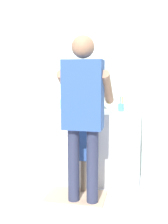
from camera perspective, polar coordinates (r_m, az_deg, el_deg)
ground_plane at (r=3.33m, az=-0.57°, el=-15.62°), size 14.00×14.00×0.00m
back_wall at (r=3.65m, az=1.60°, el=8.28°), size 4.40×0.08×2.70m
vanity_cabinet at (r=3.46m, az=0.54°, el=-6.97°), size 1.33×0.54×0.88m
sink_basin at (r=3.35m, az=0.48°, el=1.16°), size 0.37×0.37×0.11m
faucet at (r=3.56m, az=1.23°, el=1.99°), size 0.18×0.14×0.18m
toothbrush_cup at (r=3.36m, az=7.76°, el=1.07°), size 0.07×0.07×0.21m
soap_bottle at (r=3.50m, az=-4.54°, el=1.62°), size 0.06×0.06×0.17m
bath_mat at (r=3.11m, az=-1.66°, el=-17.27°), size 0.64×0.40×0.02m
child_toddler at (r=3.07m, az=-1.02°, el=-7.76°), size 0.26×0.26×0.84m
adult_parent at (r=2.72m, az=-0.13°, el=1.41°), size 0.53×0.56×1.71m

